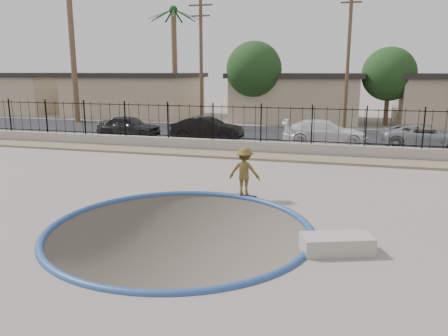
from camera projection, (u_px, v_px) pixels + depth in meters
ground at (266, 167)px, 23.92m from camera, size 120.00×120.00×2.20m
bowl_pit at (180, 230)px, 11.45m from camera, size 6.84×6.84×1.80m
coping_ring at (180, 230)px, 11.45m from camera, size 7.04×7.04×0.20m
rock_strip at (256, 156)px, 21.04m from camera, size 42.00×1.60×0.11m
retaining_wall at (261, 147)px, 22.02m from camera, size 42.00×0.45×0.60m
fence at (261, 124)px, 21.76m from camera, size 40.00×0.04×1.80m
street at (280, 135)px, 28.38m from camera, size 90.00×8.00×0.04m
house_west_far at (19, 92)px, 44.18m from camera, size 10.60×8.60×3.90m
house_west at (135, 94)px, 40.80m from camera, size 11.60×8.60×3.90m
house_center at (297, 96)px, 36.90m from camera, size 10.60×8.60×3.90m
palm_left at (70, 20)px, 33.90m from camera, size 2.30×2.30×11.30m
palm_mid at (174, 39)px, 36.12m from camera, size 2.30×2.30×9.30m
utility_pole_left at (201, 62)px, 30.81m from camera, size 1.70×0.24×9.00m
utility_pole_mid at (348, 57)px, 28.15m from camera, size 1.70×0.24×9.50m
street_tree_left at (254, 69)px, 33.90m from camera, size 4.32×4.32×6.36m
street_tree_mid at (389, 74)px, 32.32m from camera, size 3.96×3.96×5.83m
skater at (244, 174)px, 14.18m from camera, size 1.03×0.60×1.57m
skateboard at (244, 196)px, 14.34m from camera, size 0.84×0.29×0.07m
concrete_ledge at (337, 244)px, 9.99m from camera, size 1.74×1.20×0.40m
car_a at (129, 126)px, 27.17m from camera, size 3.96×1.65×1.34m
car_b at (207, 129)px, 25.83m from camera, size 4.22×1.50×1.39m
car_c at (325, 132)px, 24.46m from camera, size 4.83×2.29×1.36m
car_d at (425, 136)px, 23.39m from camera, size 4.62×2.28×1.26m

